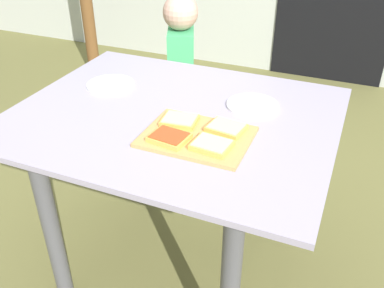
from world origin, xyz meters
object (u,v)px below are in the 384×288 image
at_px(dining_table, 175,147).
at_px(child_left, 181,66).
at_px(pizza_slice_far_right, 226,128).
at_px(cutting_board, 197,137).
at_px(pizza_slice_near_right, 212,145).
at_px(pizza_slice_near_left, 169,137).
at_px(pizza_slice_far_left, 180,120).
at_px(plate_white_left, 111,84).
at_px(plate_white_right, 253,105).

relative_size(dining_table, child_left, 1.19).
bearing_deg(pizza_slice_far_right, child_left, 121.81).
relative_size(cutting_board, pizza_slice_near_right, 2.73).
xyz_separation_m(dining_table, pizza_slice_near_left, (0.07, -0.19, 0.16)).
xyz_separation_m(pizza_slice_near_right, pizza_slice_far_left, (-0.15, 0.10, 0.00)).
bearing_deg(child_left, pizza_slice_near_right, -61.44).
distance_m(pizza_slice_near_left, plate_white_left, 0.51).
xyz_separation_m(cutting_board, child_left, (-0.49, 0.98, -0.19)).
relative_size(cutting_board, plate_white_left, 1.79).
height_order(plate_white_left, child_left, child_left).
bearing_deg(child_left, plate_white_right, -49.44).
relative_size(plate_white_left, child_left, 0.20).
bearing_deg(dining_table, cutting_board, -42.22).
bearing_deg(plate_white_right, dining_table, -146.98).
bearing_deg(dining_table, pizza_slice_far_right, -16.42).
bearing_deg(plate_white_left, cutting_board, -27.35).
distance_m(cutting_board, plate_white_right, 0.30).
bearing_deg(pizza_slice_near_right, pizza_slice_far_left, 145.90).
height_order(pizza_slice_near_left, plate_white_right, pizza_slice_near_left).
xyz_separation_m(pizza_slice_far_left, plate_white_left, (-0.39, 0.19, -0.02)).
xyz_separation_m(pizza_slice_far_left, plate_white_right, (0.18, 0.23, -0.02)).
bearing_deg(cutting_board, plate_white_right, 70.33).
relative_size(dining_table, pizza_slice_far_right, 8.88).
xyz_separation_m(pizza_slice_far_right, pizza_slice_near_left, (-0.14, -0.12, 0.00)).
bearing_deg(dining_table, pizza_slice_near_right, -40.46).
bearing_deg(cutting_board, plate_white_left, 152.65).
height_order(pizza_slice_far_left, child_left, child_left).
bearing_deg(pizza_slice_far_left, child_left, 113.79).
relative_size(pizza_slice_far_right, pizza_slice_near_right, 1.03).
relative_size(pizza_slice_far_right, child_left, 0.13).
xyz_separation_m(dining_table, cutting_board, (0.14, -0.13, 0.15)).
distance_m(plate_white_right, plate_white_left, 0.57).
height_order(pizza_slice_far_left, plate_white_left, pizza_slice_far_left).
relative_size(dining_table, plate_white_right, 5.97).
bearing_deg(dining_table, pizza_slice_near_left, -68.87).
bearing_deg(plate_white_right, pizza_slice_far_right, -96.71).
distance_m(pizza_slice_near_left, plate_white_right, 0.39).
bearing_deg(pizza_slice_far_right, plate_white_right, 83.29).
bearing_deg(plate_white_right, pizza_slice_near_left, -116.11).
relative_size(cutting_board, pizza_slice_far_right, 2.66).
relative_size(pizza_slice_far_left, plate_white_left, 0.66).
bearing_deg(dining_table, plate_white_right, 33.02).
height_order(cutting_board, child_left, child_left).
xyz_separation_m(cutting_board, plate_white_left, (-0.47, 0.24, -0.00)).
xyz_separation_m(pizza_slice_far_left, child_left, (-0.41, 0.93, -0.21)).
bearing_deg(pizza_slice_far_left, plate_white_right, 51.61).
relative_size(dining_table, pizza_slice_near_right, 9.13).
distance_m(dining_table, pizza_slice_near_left, 0.26).
bearing_deg(pizza_slice_far_right, dining_table, 163.58).
xyz_separation_m(pizza_slice_near_left, plate_white_right, (0.17, 0.35, -0.02)).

